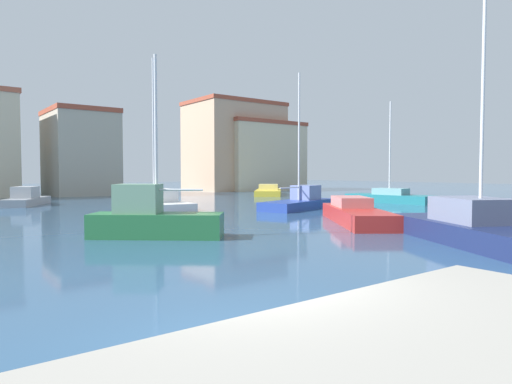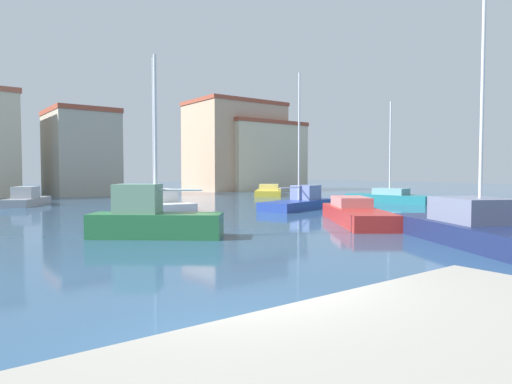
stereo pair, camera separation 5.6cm
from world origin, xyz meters
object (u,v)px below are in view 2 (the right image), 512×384
(sailboat_navy_inner_mooring, at_px, (478,227))
(sailboat_teal_mid_harbor, at_px, (390,197))
(sailboat_white_near_pier, at_px, (155,202))
(motorboat_yellow_distant_north, at_px, (269,191))
(motorboat_grey_outer_mooring, at_px, (27,199))
(sailboat_blue_center_channel, at_px, (300,201))
(sailboat_green_far_right, at_px, (152,218))
(motorboat_red_far_left, at_px, (355,213))

(sailboat_navy_inner_mooring, height_order, sailboat_teal_mid_harbor, sailboat_navy_inner_mooring)
(sailboat_white_near_pier, bearing_deg, motorboat_yellow_distant_north, 29.91)
(motorboat_yellow_distant_north, distance_m, motorboat_grey_outer_mooring, 24.16)
(sailboat_white_near_pier, xyz_separation_m, sailboat_blue_center_channel, (8.23, -5.34, 0.02))
(sailboat_white_near_pier, height_order, sailboat_green_far_right, sailboat_white_near_pier)
(sailboat_green_far_right, bearing_deg, motorboat_grey_outer_mooring, 91.93)
(sailboat_white_near_pier, relative_size, sailboat_teal_mid_harbor, 1.23)
(sailboat_white_near_pier, bearing_deg, sailboat_green_far_right, -114.70)
(sailboat_white_near_pier, distance_m, sailboat_blue_center_channel, 9.82)
(sailboat_white_near_pier, height_order, motorboat_yellow_distant_north, sailboat_white_near_pier)
(sailboat_green_far_right, bearing_deg, motorboat_yellow_distant_north, 43.56)
(sailboat_navy_inner_mooring, height_order, sailboat_white_near_pier, sailboat_navy_inner_mooring)
(motorboat_yellow_distant_north, xyz_separation_m, motorboat_red_far_left, (-13.26, -23.55, 0.08))
(sailboat_navy_inner_mooring, distance_m, sailboat_blue_center_channel, 15.74)
(sailboat_teal_mid_harbor, bearing_deg, sailboat_green_far_right, -164.24)
(sailboat_blue_center_channel, bearing_deg, sailboat_navy_inner_mooring, -109.39)
(sailboat_green_far_right, xyz_separation_m, sailboat_blue_center_channel, (13.74, 6.62, -0.22))
(sailboat_white_near_pier, bearing_deg, sailboat_navy_inner_mooring, -81.53)
(sailboat_navy_inner_mooring, xyz_separation_m, motorboat_red_far_left, (1.66, 6.95, -0.11))
(motorboat_yellow_distant_north, distance_m, motorboat_red_far_left, 27.03)
(sailboat_white_near_pier, distance_m, sailboat_teal_mid_harbor, 18.91)
(sailboat_green_far_right, bearing_deg, sailboat_white_near_pier, 65.30)
(motorboat_red_far_left, bearing_deg, sailboat_teal_mid_harbor, 30.51)
(sailboat_teal_mid_harbor, height_order, motorboat_grey_outer_mooring, sailboat_teal_mid_harbor)
(sailboat_navy_inner_mooring, bearing_deg, sailboat_green_far_right, 135.98)
(sailboat_green_far_right, xyz_separation_m, motorboat_red_far_left, (10.17, -1.27, -0.28))
(motorboat_yellow_distant_north, height_order, sailboat_green_far_right, sailboat_green_far_right)
(motorboat_grey_outer_mooring, bearing_deg, sailboat_white_near_pier, -56.07)
(sailboat_navy_inner_mooring, distance_m, sailboat_teal_mid_harbor, 21.25)
(sailboat_navy_inner_mooring, height_order, motorboat_red_far_left, sailboat_navy_inner_mooring)
(sailboat_white_near_pier, distance_m, motorboat_red_far_left, 14.04)
(sailboat_green_far_right, relative_size, sailboat_blue_center_channel, 0.76)
(sailboat_blue_center_channel, relative_size, motorboat_red_far_left, 1.24)
(sailboat_navy_inner_mooring, relative_size, motorboat_yellow_distant_north, 1.36)
(sailboat_green_far_right, relative_size, motorboat_red_far_left, 0.93)
(motorboat_yellow_distant_north, relative_size, sailboat_blue_center_channel, 0.89)
(sailboat_navy_inner_mooring, xyz_separation_m, motorboat_yellow_distant_north, (14.91, 30.50, -0.19))
(sailboat_blue_center_channel, height_order, motorboat_red_far_left, sailboat_blue_center_channel)
(sailboat_navy_inner_mooring, distance_m, sailboat_green_far_right, 11.84)
(sailboat_blue_center_channel, bearing_deg, motorboat_grey_outer_mooring, 134.73)
(sailboat_white_near_pier, height_order, sailboat_blue_center_channel, sailboat_white_near_pier)
(sailboat_teal_mid_harbor, xyz_separation_m, sailboat_blue_center_channel, (-9.93, -0.06, 0.06))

